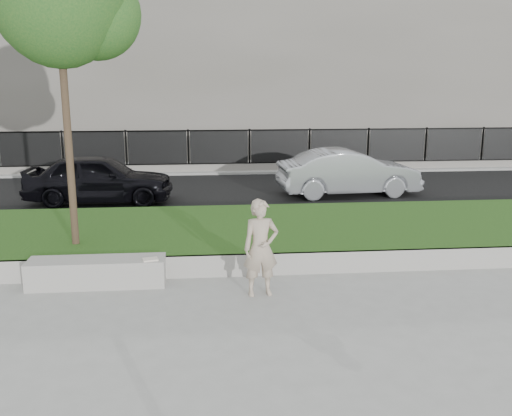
{
  "coord_description": "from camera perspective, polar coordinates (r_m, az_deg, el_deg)",
  "views": [
    {
      "loc": [
        -0.07,
        -8.53,
        3.46
      ],
      "look_at": [
        0.84,
        1.2,
        1.2
      ],
      "focal_mm": 40.0,
      "sensor_mm": 36.0,
      "label": 1
    }
  ],
  "objects": [
    {
      "name": "iron_fence",
      "position": [
        20.74,
        -5.08,
        4.9
      ],
      "size": [
        32.0,
        0.3,
        1.5
      ],
      "color": "slate",
      "rests_on": "far_pavement"
    },
    {
      "name": "grass_kerb",
      "position": [
        10.11,
        -4.66,
        -5.81
      ],
      "size": [
        34.0,
        0.08,
        0.4
      ],
      "primitive_type": "cube",
      "color": "gray",
      "rests_on": "ground"
    },
    {
      "name": "street",
      "position": [
        17.38,
        -4.98,
        1.57
      ],
      "size": [
        34.0,
        7.0,
        0.04
      ],
      "primitive_type": "cube",
      "color": "black",
      "rests_on": "ground"
    },
    {
      "name": "car_dark",
      "position": [
        16.29,
        -15.41,
        2.88
      ],
      "size": [
        4.05,
        1.76,
        1.36
      ],
      "primitive_type": "imported",
      "rotation": [
        0.0,
        0.0,
        1.53
      ],
      "color": "black",
      "rests_on": "street"
    },
    {
      "name": "stone_bench",
      "position": [
        10.05,
        -15.6,
        -6.2
      ],
      "size": [
        2.28,
        0.57,
        0.47
      ],
      "primitive_type": "cube",
      "color": "gray",
      "rests_on": "ground"
    },
    {
      "name": "car_silver",
      "position": [
        16.94,
        9.24,
        3.54
      ],
      "size": [
        4.2,
        1.74,
        1.35
      ],
      "primitive_type": "imported",
      "rotation": [
        0.0,
        0.0,
        1.65
      ],
      "color": "#97999F",
      "rests_on": "street"
    },
    {
      "name": "grass_bank",
      "position": [
        11.99,
        -4.78,
        -2.79
      ],
      "size": [
        34.0,
        4.0,
        0.4
      ],
      "primitive_type": "cube",
      "color": "black",
      "rests_on": "ground"
    },
    {
      "name": "man",
      "position": [
        9.11,
        0.48,
        -4.01
      ],
      "size": [
        0.62,
        0.45,
        1.58
      ],
      "primitive_type": "imported",
      "rotation": [
        0.0,
        0.0,
        0.13
      ],
      "color": "tan",
      "rests_on": "ground"
    },
    {
      "name": "building_facade",
      "position": [
        28.58,
        -5.37,
        16.07
      ],
      "size": [
        34.0,
        10.0,
        10.0
      ],
      "primitive_type": "cube",
      "color": "#625D55",
      "rests_on": "ground"
    },
    {
      "name": "book",
      "position": [
        9.7,
        -10.53,
        -5.07
      ],
      "size": [
        0.28,
        0.23,
        0.03
      ],
      "primitive_type": "cube",
      "rotation": [
        0.0,
        0.0,
        0.24
      ],
      "color": "silver",
      "rests_on": "stone_bench"
    },
    {
      "name": "ground",
      "position": [
        9.21,
        -4.55,
        -9.08
      ],
      "size": [
        90.0,
        90.0,
        0.0
      ],
      "primitive_type": "plane",
      "color": "gray",
      "rests_on": "ground"
    },
    {
      "name": "far_pavement",
      "position": [
        21.8,
        -5.07,
        4.01
      ],
      "size": [
        34.0,
        3.0,
        0.12
      ],
      "primitive_type": "cube",
      "color": "gray",
      "rests_on": "ground"
    }
  ]
}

